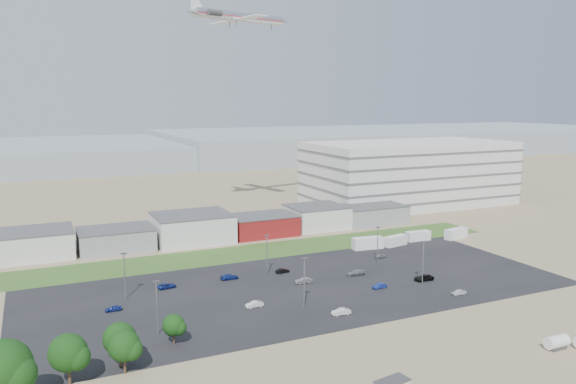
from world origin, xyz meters
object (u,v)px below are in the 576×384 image
parked_car_2 (459,292)px  parked_car_13 (341,312)px  parked_car_12 (356,273)px  parked_car_4 (254,304)px  parked_car_7 (304,281)px  tree_far_left (4,374)px  storage_tank_nw (557,342)px  parked_car_0 (424,278)px  parked_car_8 (380,256)px  airliner (240,17)px  parked_car_5 (113,308)px  parked_car_1 (380,286)px  parked_car_6 (229,277)px  parked_car_11 (282,271)px  box_trailer_a (368,243)px  parked_car_10 (121,350)px  parked_car_9 (167,286)px

parked_car_2 → parked_car_13: 28.72m
parked_car_12 → parked_car_4: bearing=-65.3°
parked_car_7 → tree_far_left: bearing=-53.5°
storage_tank_nw → parked_car_7: storage_tank_nw is taller
parked_car_0 → parked_car_8: bearing=178.3°
parked_car_4 → parked_car_13: 17.60m
storage_tank_nw → airliner: bearing=94.0°
tree_far_left → parked_car_5: tree_far_left is taller
parked_car_4 → parked_car_13: (13.84, -10.88, 0.02)m
parked_car_2 → parked_car_13: parked_car_13 is taller
parked_car_1 → parked_car_7: bearing=-130.8°
parked_car_4 → parked_car_7: bearing=117.7°
parked_car_5 → parked_car_7: (41.85, -0.45, 0.09)m
tree_far_left → parked_car_12: bearing=24.0°
airliner → parked_car_2: bearing=-97.1°
parked_car_2 → parked_car_6: 51.46m
parked_car_12 → parked_car_2: bearing=38.4°
parked_car_6 → parked_car_1: bearing=-124.6°
parked_car_7 → parked_car_11: size_ratio=1.15×
airliner → parked_car_5: size_ratio=13.27×
box_trailer_a → parked_car_13: box_trailer_a is taller
tree_far_left → parked_car_1: (73.59, 22.45, -5.40)m
tree_far_left → parked_car_10: size_ratio=3.20×
airliner → parked_car_7: size_ratio=10.98×
parked_car_2 → parked_car_7: parked_car_7 is taller
parked_car_0 → parked_car_5: parked_car_0 is taller
parked_car_2 → parked_car_4: bearing=-100.8°
tree_far_left → parked_car_5: bearing=61.5°
parked_car_6 → parked_car_13: 32.55m
tree_far_left → parked_car_6: tree_far_left is taller
parked_car_1 → parked_car_2: (13.10, -10.59, -0.00)m
parked_car_2 → parked_car_4: size_ratio=0.91×
parked_car_5 → parked_car_8: bearing=99.4°
parked_car_0 → parked_car_1: parked_car_0 is taller
box_trailer_a → parked_car_1: box_trailer_a is taller
storage_tank_nw → parked_car_2: storage_tank_nw is taller
storage_tank_nw → parked_car_11: size_ratio=1.24×
parked_car_1 → parked_car_11: bearing=-146.9°
parked_car_1 → parked_car_13: bearing=-62.1°
parked_car_2 → parked_car_11: size_ratio=0.99×
airliner → parked_car_5: (-56.32, -79.62, -69.45)m
airliner → parked_car_12: size_ratio=9.76×
parked_car_2 → parked_car_7: size_ratio=0.86×
parked_car_12 → parked_car_6: bearing=-101.8°
parked_car_7 → parked_car_13: parked_car_7 is taller
airliner → parked_car_8: 99.35m
parked_car_5 → parked_car_4: bearing=71.1°
parked_car_6 → parked_car_12: size_ratio=0.98×
parked_car_0 → box_trailer_a: bearing=175.8°
box_trailer_a → parked_car_9: box_trailer_a is taller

